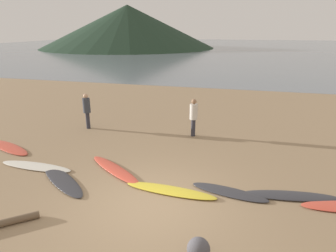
{
  "coord_description": "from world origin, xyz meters",
  "views": [
    {
      "loc": [
        2.0,
        -6.03,
        4.29
      ],
      "look_at": [
        -0.73,
        4.51,
        0.6
      ],
      "focal_mm": 30.97,
      "sensor_mm": 36.0,
      "label": 1
    }
  ],
  "objects_px": {
    "surfboard_2": "(62,180)",
    "surfboard_1": "(36,166)",
    "surfboard_6": "(291,196)",
    "person_1": "(87,108)",
    "beach_rock_near": "(198,249)",
    "person_0": "(194,114)",
    "surfboard_5": "(229,192)",
    "surfboard_0": "(9,147)",
    "surfboard_4": "(170,191)",
    "surfboard_3": "(115,169)"
  },
  "relations": [
    {
      "from": "surfboard_2",
      "to": "surfboard_1",
      "type": "bearing_deg",
      "value": -168.08
    },
    {
      "from": "surfboard_6",
      "to": "person_1",
      "type": "distance_m",
      "value": 8.93
    },
    {
      "from": "surfboard_1",
      "to": "beach_rock_near",
      "type": "height_order",
      "value": "beach_rock_near"
    },
    {
      "from": "beach_rock_near",
      "to": "person_1",
      "type": "bearing_deg",
      "value": 132.69
    },
    {
      "from": "surfboard_1",
      "to": "person_0",
      "type": "height_order",
      "value": "person_0"
    },
    {
      "from": "surfboard_5",
      "to": "person_0",
      "type": "height_order",
      "value": "person_0"
    },
    {
      "from": "surfboard_0",
      "to": "surfboard_4",
      "type": "height_order",
      "value": "surfboard_4"
    },
    {
      "from": "surfboard_1",
      "to": "surfboard_5",
      "type": "bearing_deg",
      "value": 0.95
    },
    {
      "from": "surfboard_4",
      "to": "surfboard_2",
      "type": "bearing_deg",
      "value": -172.05
    },
    {
      "from": "surfboard_1",
      "to": "surfboard_4",
      "type": "height_order",
      "value": "surfboard_4"
    },
    {
      "from": "surfboard_3",
      "to": "surfboard_6",
      "type": "bearing_deg",
      "value": 31.86
    },
    {
      "from": "surfboard_2",
      "to": "person_0",
      "type": "height_order",
      "value": "person_0"
    },
    {
      "from": "beach_rock_near",
      "to": "surfboard_1",
      "type": "bearing_deg",
      "value": 155.72
    },
    {
      "from": "surfboard_5",
      "to": "surfboard_6",
      "type": "xyz_separation_m",
      "value": [
        1.6,
        0.22,
        0.0
      ]
    },
    {
      "from": "surfboard_1",
      "to": "surfboard_2",
      "type": "relative_size",
      "value": 1.03
    },
    {
      "from": "surfboard_1",
      "to": "surfboard_6",
      "type": "relative_size",
      "value": 1.02
    },
    {
      "from": "surfboard_3",
      "to": "person_0",
      "type": "distance_m",
      "value": 4.26
    },
    {
      "from": "surfboard_6",
      "to": "person_1",
      "type": "xyz_separation_m",
      "value": [
        -8.07,
        3.72,
        0.9
      ]
    },
    {
      "from": "surfboard_1",
      "to": "beach_rock_near",
      "type": "bearing_deg",
      "value": -23.22
    },
    {
      "from": "surfboard_5",
      "to": "person_1",
      "type": "distance_m",
      "value": 7.63
    },
    {
      "from": "surfboard_1",
      "to": "beach_rock_near",
      "type": "distance_m",
      "value": 6.27
    },
    {
      "from": "person_0",
      "to": "person_1",
      "type": "bearing_deg",
      "value": -92.43
    },
    {
      "from": "surfboard_5",
      "to": "person_1",
      "type": "bearing_deg",
      "value": 159.97
    },
    {
      "from": "surfboard_2",
      "to": "person_0",
      "type": "relative_size",
      "value": 1.58
    },
    {
      "from": "surfboard_2",
      "to": "surfboard_5",
      "type": "relative_size",
      "value": 1.18
    },
    {
      "from": "surfboard_2",
      "to": "person_0",
      "type": "xyz_separation_m",
      "value": [
        3.08,
        4.74,
        0.89
      ]
    },
    {
      "from": "surfboard_0",
      "to": "surfboard_5",
      "type": "xyz_separation_m",
      "value": [
        8.19,
        -1.1,
        -0.0
      ]
    },
    {
      "from": "surfboard_2",
      "to": "surfboard_3",
      "type": "distance_m",
      "value": 1.58
    },
    {
      "from": "surfboard_1",
      "to": "surfboard_4",
      "type": "distance_m",
      "value": 4.6
    },
    {
      "from": "surfboard_1",
      "to": "surfboard_6",
      "type": "bearing_deg",
      "value": 2.62
    },
    {
      "from": "surfboard_4",
      "to": "surfboard_3",
      "type": "bearing_deg",
      "value": 162.89
    },
    {
      "from": "surfboard_3",
      "to": "surfboard_1",
      "type": "bearing_deg",
      "value": -136.58
    },
    {
      "from": "surfboard_5",
      "to": "person_0",
      "type": "distance_m",
      "value": 4.6
    },
    {
      "from": "person_1",
      "to": "beach_rock_near",
      "type": "height_order",
      "value": "person_1"
    },
    {
      "from": "surfboard_0",
      "to": "person_0",
      "type": "height_order",
      "value": "person_0"
    },
    {
      "from": "person_1",
      "to": "person_0",
      "type": "bearing_deg",
      "value": 69.04
    },
    {
      "from": "surfboard_4",
      "to": "person_0",
      "type": "xyz_separation_m",
      "value": [
        -0.15,
        4.51,
        0.89
      ]
    },
    {
      "from": "surfboard_0",
      "to": "person_1",
      "type": "distance_m",
      "value": 3.44
    },
    {
      "from": "person_0",
      "to": "beach_rock_near",
      "type": "xyz_separation_m",
      "value": [
        1.27,
        -6.73,
        -0.7
      ]
    },
    {
      "from": "surfboard_2",
      "to": "beach_rock_near",
      "type": "relative_size",
      "value": 5.46
    },
    {
      "from": "surfboard_0",
      "to": "surfboard_1",
      "type": "relative_size",
      "value": 0.93
    },
    {
      "from": "surfboard_0",
      "to": "beach_rock_near",
      "type": "height_order",
      "value": "beach_rock_near"
    },
    {
      "from": "surfboard_5",
      "to": "beach_rock_near",
      "type": "relative_size",
      "value": 4.61
    },
    {
      "from": "person_0",
      "to": "beach_rock_near",
      "type": "relative_size",
      "value": 3.45
    },
    {
      "from": "surfboard_5",
      "to": "surfboard_3",
      "type": "bearing_deg",
      "value": -175.5
    },
    {
      "from": "surfboard_0",
      "to": "person_0",
      "type": "relative_size",
      "value": 1.51
    },
    {
      "from": "surfboard_1",
      "to": "surfboard_3",
      "type": "relative_size",
      "value": 1.0
    },
    {
      "from": "surfboard_0",
      "to": "person_0",
      "type": "distance_m",
      "value": 7.2
    },
    {
      "from": "surfboard_0",
      "to": "surfboard_5",
      "type": "height_order",
      "value": "same"
    },
    {
      "from": "surfboard_0",
      "to": "surfboard_4",
      "type": "relative_size",
      "value": 0.92
    }
  ]
}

